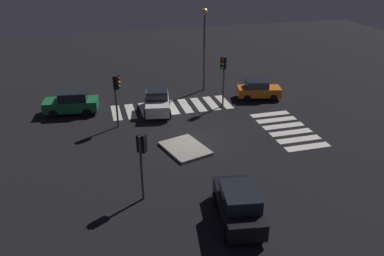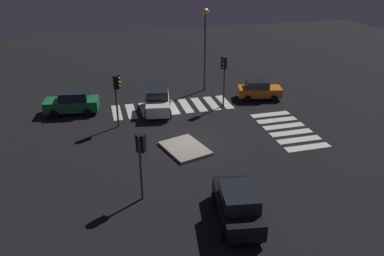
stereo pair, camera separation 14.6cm
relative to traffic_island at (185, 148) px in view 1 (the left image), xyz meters
The scene contains 12 objects.
ground_plane 1.31m from the traffic_island, 35.89° to the right, with size 80.00×80.00×0.00m, color black.
traffic_island is the anchor object (origin of this frame).
car_green 11.05m from the traffic_island, 40.86° to the left, with size 2.42×4.39×1.84m.
car_black 7.73m from the traffic_island, behind, with size 4.45×2.50×1.86m.
car_white 6.96m from the traffic_island, ahead, with size 4.54×2.60×1.89m.
car_orange 11.42m from the traffic_island, 48.69° to the right, with size 2.42×3.99×1.64m.
traffic_light_north 6.71m from the traffic_island, 39.09° to the left, with size 0.54×0.53×3.98m.
traffic_light_west 6.35m from the traffic_island, 143.60° to the left, with size 0.53×0.54×3.73m.
traffic_light_east 8.65m from the traffic_island, 36.95° to the right, with size 0.53×0.54×4.27m.
street_lamp 12.81m from the traffic_island, 22.79° to the right, with size 0.56×0.56×7.39m.
crosswalk_near 8.08m from the traffic_island, 82.49° to the right, with size 6.45×3.20×0.02m.
crosswalk_side 7.49m from the traffic_island, ahead, with size 3.20×9.90×0.02m.
Camera 1 is at (-22.70, 6.17, 12.13)m, focal length 35.87 mm.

